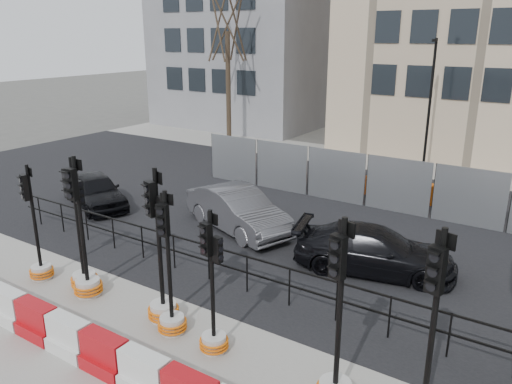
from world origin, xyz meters
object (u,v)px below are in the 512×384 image
Objects in this scene: car_a at (96,190)px; traffic_signal_a at (39,256)px; car_c at (374,250)px; traffic_signal_d at (162,287)px.

traffic_signal_a is at bearing -120.88° from car_a.
traffic_signal_a is 0.68× the size of car_c.
traffic_signal_d reaches higher than traffic_signal_a.
car_c is at bearing -64.04° from car_a.
car_c is (10.54, 0.52, -0.01)m from car_a.
traffic_signal_a is 8.83m from car_c.
car_c is (7.14, 5.20, -0.02)m from traffic_signal_a.
car_a is at bearing 143.35° from traffic_signal_a.
traffic_signal_d is at bearing 21.09° from traffic_signal_a.
traffic_signal_a is 0.87× the size of traffic_signal_d.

